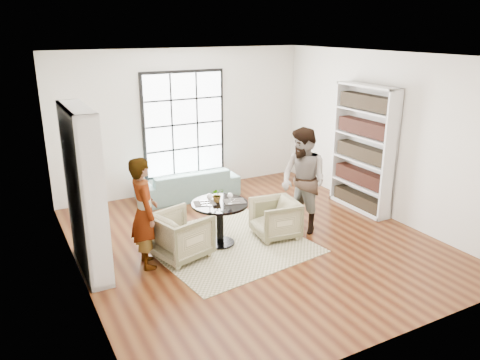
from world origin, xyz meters
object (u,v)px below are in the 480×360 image
sofa (188,184)px  armchair_left (181,235)px  person_right (303,181)px  flower_centerpiece (217,195)px  pedestal_table (220,214)px  wine_glass_left (210,197)px  person_left (144,213)px  armchair_right (275,218)px  wine_glass_right (230,196)px

sofa → armchair_left: size_ratio=2.60×
person_right → flower_centerpiece: size_ratio=7.78×
pedestal_table → wine_glass_left: bearing=-166.2°
wine_glass_left → person_right: bearing=-4.0°
sofa → person_left: (-1.64, -2.42, 0.53)m
sofa → armchair_right: 2.55m
person_right → wine_glass_right: 1.38m
sofa → wine_glass_right: size_ratio=10.89×
pedestal_table → armchair_left: pedestal_table is taller
pedestal_table → armchair_right: 0.99m
wine_glass_left → person_left: bearing=-176.8°
wine_glass_left → wine_glass_right: wine_glass_left is taller
wine_glass_right → armchair_left: bearing=178.5°
armchair_right → flower_centerpiece: flower_centerpiece is taller
armchair_left → sofa: bearing=-40.3°
sofa → person_left: person_left is taller
person_left → person_right: person_right is taller
sofa → pedestal_table: bearing=82.2°
wine_glass_right → flower_centerpiece: flower_centerpiece is taller
wine_glass_right → pedestal_table: bearing=133.3°
armchair_left → flower_centerpiece: bearing=-92.3°
pedestal_table → wine_glass_left: 0.40m
flower_centerpiece → person_left: bearing=-172.2°
pedestal_table → person_right: size_ratio=0.50×
armchair_right → wine_glass_right: (-0.83, 0.04, 0.53)m
pedestal_table → person_right: (1.50, -0.17, 0.38)m
pedestal_table → wine_glass_left: (-0.20, -0.05, 0.35)m
wine_glass_left → flower_centerpiece: flower_centerpiece is taller
person_left → wine_glass_left: bearing=-82.4°
sofa → flower_centerpiece: size_ratio=8.84×
person_left → wine_glass_right: (1.39, -0.02, 0.03)m
pedestal_table → person_right: person_right is taller
person_right → flower_centerpiece: 1.53m
armchair_right → pedestal_table: bearing=-92.6°
person_left → flower_centerpiece: bearing=-77.8°
sofa → person_left: bearing=57.4°
armchair_left → person_right: bearing=-107.6°
pedestal_table → armchair_right: (0.95, -0.17, -0.20)m
wine_glass_right → armchair_right: bearing=-2.6°
sofa → armchair_right: size_ratio=2.86×
wine_glass_left → wine_glass_right: (0.32, -0.08, -0.01)m
person_right → wine_glass_left: (-1.70, 0.12, -0.03)m
pedestal_table → armchair_right: size_ratio=1.26×
person_right → wine_glass_right: bearing=-101.8°
sofa → wine_glass_right: bearing=85.5°
armchair_right → flower_centerpiece: bearing=-96.2°
flower_centerpiece → wine_glass_left: bearing=-148.6°
armchair_left → armchair_right: (1.67, -0.06, -0.03)m
armchair_left → pedestal_table: bearing=-97.5°
sofa → flower_centerpiece: flower_centerpiece is taller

